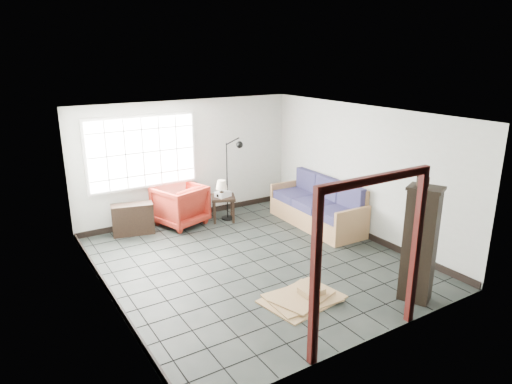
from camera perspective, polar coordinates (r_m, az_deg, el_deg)
ground at (r=8.18m, az=-0.29°, el=-8.68°), size 5.50×5.50×0.00m
room_shell at (r=7.62m, az=-0.42°, el=2.85°), size 5.02×5.52×2.61m
window_panel at (r=9.62m, az=-14.01°, el=4.85°), size 2.32×0.08×1.52m
doorway_trim at (r=5.69m, az=14.21°, el=-5.92°), size 1.80×0.08×2.20m
futon_sofa at (r=9.82m, az=7.90°, el=-2.03°), size 0.92×2.32×1.02m
armchair at (r=9.84m, az=-9.49°, el=-1.39°), size 1.15×1.11×0.95m
side_table at (r=9.97m, az=-4.13°, el=-1.07°), size 0.66×0.66×0.55m
table_lamp at (r=9.79m, az=-4.32°, el=0.81°), size 0.33×0.33×0.38m
projector at (r=9.90m, az=-4.17°, el=-0.27°), size 0.35×0.31×0.11m
floor_lamp at (r=9.88m, az=-2.87°, el=1.95°), size 0.49×0.44×1.83m
console_shelf at (r=9.57m, az=-15.14°, el=-3.29°), size 0.87×0.50×0.64m
tall_shelf at (r=7.06m, az=19.80°, el=-6.12°), size 0.53×0.59×1.76m
pot at (r=6.79m, az=20.14°, el=1.24°), size 0.22×0.22×0.13m
open_box at (r=9.44m, az=10.37°, el=-4.28°), size 0.82×0.45×0.44m
cardboard_pile at (r=7.04m, az=5.94°, el=-12.92°), size 1.28×0.99×0.17m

